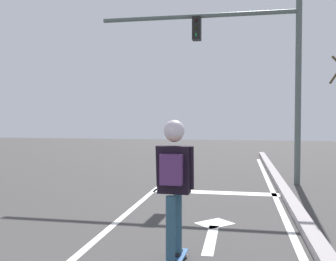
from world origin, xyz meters
TOP-DOWN VIEW (x-y plane):
  - lane_line_center at (0.21, 6.00)m, footprint 0.12×20.00m
  - lane_line_curbside at (3.10, 6.00)m, footprint 0.12×20.00m
  - stop_bar at (1.73, 8.39)m, footprint 3.04×0.40m
  - lane_arrow_stem at (1.88, 4.89)m, footprint 0.16×1.40m
  - lane_arrow_head at (1.88, 5.74)m, footprint 0.71×0.71m
  - curb_strip at (3.35, 6.00)m, footprint 0.24×24.00m
  - skateboard at (1.52, 3.79)m, footprint 0.25×0.85m
  - skater at (1.52, 3.78)m, footprint 0.47×0.63m
  - traffic_signal_mast at (2.49, 9.89)m, footprint 5.54×0.34m

SIDE VIEW (x-z plane):
  - lane_line_center at x=0.21m, z-range 0.00..0.01m
  - lane_line_curbside at x=3.10m, z-range 0.00..0.01m
  - stop_bar at x=1.73m, z-range 0.00..0.01m
  - lane_arrow_stem at x=1.88m, z-range 0.00..0.01m
  - lane_arrow_head at x=1.88m, z-range 0.00..0.01m
  - skateboard at x=1.52m, z-range 0.03..0.10m
  - curb_strip at x=3.35m, z-range 0.00..0.14m
  - skater at x=1.52m, z-range 0.31..2.02m
  - traffic_signal_mast at x=2.49m, z-range 0.99..5.98m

